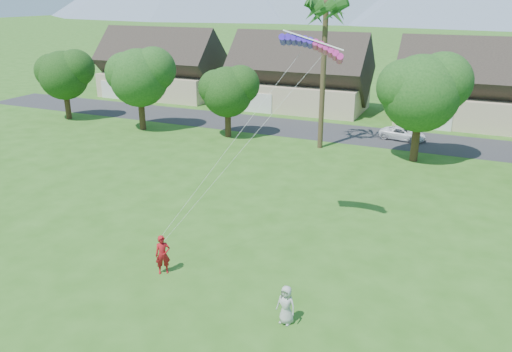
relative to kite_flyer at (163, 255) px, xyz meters
The scene contains 8 objects.
street 28.89m from the kite_flyer, 84.48° to the left, with size 90.00×7.00×0.01m, color #2D2D30.
kite_flyer is the anchor object (origin of this frame).
watcher 6.88m from the kite_flyer, 10.78° to the right, with size 0.83×0.54×1.69m, color #AFB0AB.
parked_car 29.59m from the kite_flyer, 76.26° to the left, with size 1.91×4.13×1.15m, color white.
houses_row 37.96m from the kite_flyer, 85.04° to the left, with size 72.75×8.19×8.86m.
tree_row 23.05m from the kite_flyer, 85.87° to the left, with size 62.27×6.67×8.45m.
fan_palm 25.65m from the kite_flyer, 88.08° to the left, with size 3.00×3.00×13.80m.
parafoil_kite 12.55m from the kite_flyer, 53.28° to the left, with size 3.36×1.25×0.50m.
Camera 1 is at (9.76, -12.20, 12.64)m, focal length 35.00 mm.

